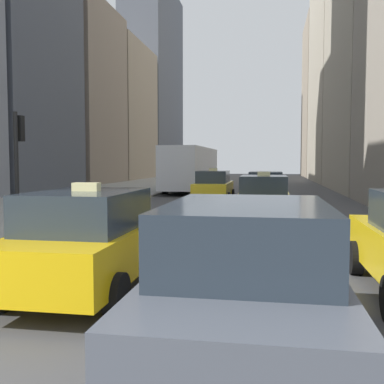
% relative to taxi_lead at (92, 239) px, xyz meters
% --- Properties ---
extents(sidewalk_left, '(8.00, 66.00, 0.15)m').
position_rel_taxi_lead_xyz_m(sidewalk_left, '(-8.20, 22.37, -0.81)').
color(sidewalk_left, gray).
rests_on(sidewalk_left, ground).
extents(lane_markings, '(5.72, 56.00, 0.01)m').
position_rel_taxi_lead_xyz_m(lane_markings, '(1.40, 18.37, -0.87)').
color(lane_markings, white).
rests_on(lane_markings, ground).
extents(building_row_left, '(6.00, 77.31, 37.94)m').
position_rel_taxi_lead_xyz_m(building_row_left, '(-15.20, 32.08, 12.63)').
color(building_row_left, '#A89E89').
rests_on(building_row_left, ground).
extents(building_row_right, '(6.00, 72.16, 34.51)m').
position_rel_taxi_lead_xyz_m(building_row_right, '(10.80, 31.79, 12.46)').
color(building_row_right, slate).
rests_on(building_row_right, ground).
extents(taxi_lead, '(2.02, 4.40, 1.87)m').
position_rel_taxi_lead_xyz_m(taxi_lead, '(0.00, 0.00, 0.00)').
color(taxi_lead, yellow).
rests_on(taxi_lead, ground).
extents(taxi_second, '(2.02, 4.40, 1.87)m').
position_rel_taxi_lead_xyz_m(taxi_second, '(0.00, 16.89, 0.00)').
color(taxi_second, yellow).
rests_on(taxi_second, ground).
extents(taxi_fourth, '(2.02, 4.40, 1.87)m').
position_rel_taxi_lead_xyz_m(taxi_fourth, '(2.80, 8.87, 0.00)').
color(taxi_fourth, yellow).
rests_on(taxi_fourth, ground).
extents(sedan_black_near, '(2.02, 4.48, 1.81)m').
position_rel_taxi_lead_xyz_m(sedan_black_near, '(2.80, -2.52, 0.03)').
color(sedan_black_near, '#565B66').
rests_on(sedan_black_near, ground).
extents(sedan_silver_behind, '(2.02, 4.96, 1.73)m').
position_rel_taxi_lead_xyz_m(sedan_silver_behind, '(2.80, 15.66, 0.00)').
color(sedan_silver_behind, black).
rests_on(sedan_silver_behind, ground).
extents(city_bus, '(2.80, 11.61, 3.25)m').
position_rel_taxi_lead_xyz_m(city_bus, '(-2.81, 25.90, 0.91)').
color(city_bus, silver).
rests_on(city_bus, ground).
extents(traffic_light_pole, '(0.24, 0.42, 3.60)m').
position_rel_taxi_lead_xyz_m(traffic_light_pole, '(-3.95, 4.33, 1.53)').
color(traffic_light_pole, black).
rests_on(traffic_light_pole, ground).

